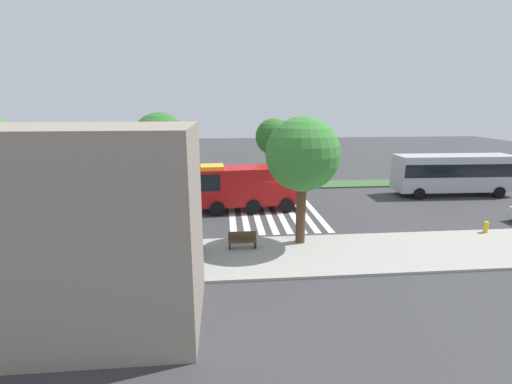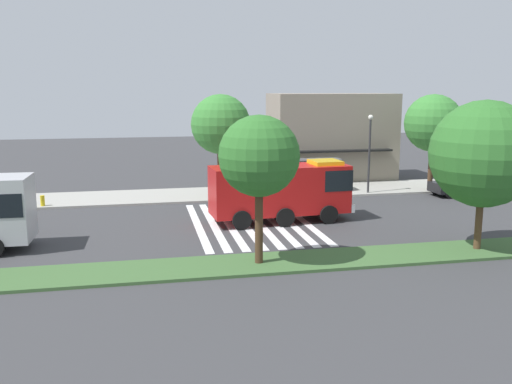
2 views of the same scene
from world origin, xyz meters
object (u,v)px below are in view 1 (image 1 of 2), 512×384
Objects in this scene: bus_stop_shelter at (169,220)px; fire_truck at (246,185)px; sidewalk_tree_far_west at (303,155)px; transit_bus at (453,172)px; median_tree_far_west at (274,137)px; street_lamp at (104,188)px; bench_near_shelter at (242,240)px; fire_hydrant at (486,227)px; parked_car_east at (8,227)px; median_tree_west at (160,140)px.

fire_truck is at bearing -120.62° from bus_stop_shelter.
sidewalk_tree_far_west is at bearing 106.28° from fire_truck.
median_tree_far_west reaches higher than transit_bus.
street_lamp reaches higher than fire_truck.
sidewalk_tree_far_west reaches higher than bench_near_shelter.
bus_stop_shelter is 19.55m from fire_hydrant.
median_tree_far_west is (15.57, -5.02, 2.77)m from transit_bus.
bench_near_shelter is 16.89m from median_tree_far_west.
street_lamp is 11.13m from sidewalk_tree_far_west.
bus_stop_shelter reaches higher than bench_near_shelter.
bench_near_shelter reaches higher than fire_hydrant.
parked_car_east is at bearing 15.60° from fire_truck.
parked_car_east is 2.78× the size of bench_near_shelter.
transit_bus is 10.72m from fire_hydrant.
bench_near_shelter is at bearing 173.00° from street_lamp.
median_tree_far_west reaches higher than fire_hydrant.
fire_hydrant is (-12.05, -0.50, -4.80)m from sidewalk_tree_far_west.
bench_near_shelter is at bearing 113.63° from median_tree_west.
bench_near_shelter is at bearing 165.77° from parked_car_east.
median_tree_west is (7.63, -7.91, 2.81)m from fire_truck.
fire_truck reaches higher than fire_hydrant.
transit_bus reaches higher than bus_stop_shelter.
street_lamp reaches higher than transit_bus.
bench_near_shelter is 0.24× the size of median_tree_far_west.
bench_near_shelter is 0.28× the size of street_lamp.
sidewalk_tree_far_west is 1.11× the size of median_tree_far_west.
parked_car_east is 1.27× the size of bus_stop_shelter.
fire_hydrant is at bearing 173.53° from parked_car_east.
fire_truck is 9.05m from median_tree_far_west.
sidewalk_tree_far_west is (-10.99, 0.40, 1.72)m from street_lamp.
parked_car_east reaches higher than bench_near_shelter.
parked_car_east is 18.08m from sidewalk_tree_far_west.
parked_car_east is 0.67× the size of median_tree_far_west.
bench_near_shelter is at bearing 3.81° from fire_hydrant.
fire_truck is 1.18× the size of median_tree_west.
bench_near_shelter is at bearing -149.59° from transit_bus.
bus_stop_shelter is (23.52, 10.83, -0.27)m from transit_bus.
fire_truck is 1.29× the size of median_tree_far_west.
fire_hydrant is at bearing 146.53° from median_tree_west.
bench_near_shelter is at bearing 81.02° from fire_truck.
fire_truck is 16.37m from fire_hydrant.
median_tree_far_west is (-11.52, -14.91, 1.35)m from street_lamp.
bench_near_shelter is 0.22× the size of median_tree_west.
street_lamp is (3.57, -0.94, 1.69)m from bus_stop_shelter.
fire_hydrant is at bearing -176.95° from bus_stop_shelter.
median_tree_far_west reaches higher than parked_car_east.
sidewalk_tree_far_west reaches higher than median_tree_west.
fire_hydrant is (-19.47, -1.04, -1.40)m from bus_stop_shelter.
bus_stop_shelter is at bearing 4.15° from sidewalk_tree_far_west.
parked_car_east is at bearing -15.73° from street_lamp.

